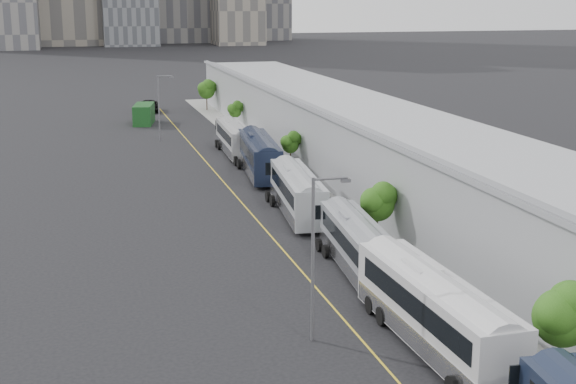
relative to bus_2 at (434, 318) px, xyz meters
name	(u,v)px	position (x,y,z in m)	size (l,w,h in m)	color
sidewalk	(410,231)	(7.39, 19.63, -1.64)	(10.00, 170.00, 0.12)	gray
lane_line	(277,243)	(-3.11, 19.63, -1.69)	(0.12, 160.00, 0.02)	gold
depot	(460,184)	(11.39, 19.63, 1.81)	(12.45, 160.40, 7.20)	gray
bus_2	(434,318)	(0.00, 0.00, 0.00)	(3.07, 13.83, 4.03)	silver
bus_3	(358,249)	(0.47, 12.39, -0.22)	(3.56, 12.21, 3.52)	gray
bus_4	(297,196)	(0.46, 26.69, -0.11)	(3.91, 13.08, 3.77)	#A8ACB2
bus_5	(259,159)	(0.96, 42.32, -0.01)	(4.12, 13.89, 4.00)	#151C30
bus_6	(235,141)	(0.80, 53.96, -0.18)	(3.04, 12.47, 3.62)	#B2B3B5
tree_1	(563,310)	(3.85, -5.09, 2.02)	(2.70, 2.70, 5.08)	black
tree_2	(378,199)	(3.94, 17.81, 1.57)	(2.51, 2.51, 4.53)	black
tree_3	(290,142)	(4.32, 42.78, 1.42)	(1.76, 1.76, 4.02)	black
tree_4	(235,109)	(4.31, 70.60, 1.13)	(1.76, 1.76, 3.73)	black
tree_5	(206,88)	(3.86, 90.67, 1.89)	(2.66, 2.66, 4.93)	black
street_lamp_near	(317,248)	(-5.41, 2.63, 3.34)	(2.04, 0.22, 8.72)	#59595E
street_lamp_far	(160,103)	(-6.21, 65.24, 3.03)	(2.04, 0.22, 8.11)	#59595E
shipping_container	(144,114)	(-7.02, 79.60, -0.31)	(2.48, 6.35, 2.78)	#123D16
suv	(149,106)	(-5.05, 91.90, -0.81)	(2.97, 6.44, 1.79)	black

